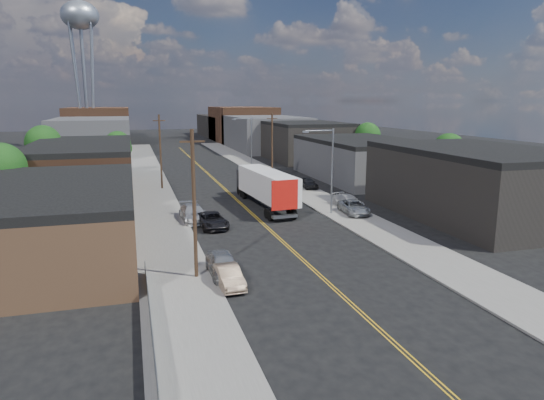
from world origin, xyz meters
TOP-DOWN VIEW (x-y plane):
  - ground at (0.00, 60.00)m, footprint 260.00×260.00m
  - centerline at (0.00, 45.00)m, footprint 0.32×120.00m
  - sidewalk_left at (-9.50, 45.00)m, footprint 5.00×140.00m
  - sidewalk_right at (9.50, 45.00)m, footprint 5.00×140.00m
  - warehouse_tan at (-18.00, 18.00)m, footprint 12.00×22.00m
  - warehouse_brown at (-18.00, 44.00)m, footprint 12.00×26.00m
  - industrial_right_a at (21.99, 20.00)m, footprint 14.00×22.00m
  - industrial_right_b at (22.00, 46.00)m, footprint 14.00×24.00m
  - industrial_right_c at (22.00, 72.00)m, footprint 14.00×22.00m
  - skyline_left_a at (-20.00, 95.00)m, footprint 16.00×30.00m
  - skyline_right_a at (20.00, 95.00)m, footprint 16.00×30.00m
  - skyline_left_b at (-20.00, 120.00)m, footprint 16.00×26.00m
  - skyline_right_b at (20.00, 120.00)m, footprint 16.00×26.00m
  - skyline_left_c at (-20.00, 140.00)m, footprint 16.00×40.00m
  - skyline_right_c at (20.00, 140.00)m, footprint 16.00×40.00m
  - water_tower at (-22.00, 110.00)m, footprint 9.00×9.00m
  - streetlight_near at (7.60, 25.00)m, footprint 3.39×0.25m
  - streetlight_far at (7.60, 60.00)m, footprint 3.39×0.25m
  - utility_pole_left_near at (-8.20, 10.00)m, footprint 1.60×0.26m
  - utility_pole_left_far at (-8.20, 45.00)m, footprint 1.60×0.26m
  - utility_pole_right at (8.20, 48.00)m, footprint 1.60×0.26m
  - chainlink_fence at (-11.50, 3.50)m, footprint 0.05×16.00m
  - tree_left_near at (-23.94, 30.00)m, footprint 4.85×4.76m
  - tree_left_mid at (-23.94, 55.00)m, footprint 5.10×5.04m
  - tree_left_far at (-13.94, 62.00)m, footprint 4.35×4.20m
  - tree_right_near at (30.06, 36.00)m, footprint 4.60×4.48m
  - tree_right_far at (30.06, 60.00)m, footprint 4.85×4.76m
  - semi_truck at (2.21, 30.98)m, footprint 3.72×16.26m
  - car_left_a at (-6.40, 10.00)m, footprint 1.95×4.80m
  - car_left_b at (-6.40, 8.00)m, footprint 1.62×4.13m
  - car_left_c at (-5.00, 22.99)m, footprint 2.79×5.34m
  - car_left_d at (-6.40, 26.00)m, footprint 2.55×5.72m
  - car_right_lot_a at (10.12, 23.94)m, footprint 2.82×5.24m
  - car_right_lot_b at (11.00, 27.24)m, footprint 2.56×4.81m
  - car_right_lot_c at (10.78, 39.58)m, footprint 1.89×4.33m

SIDE VIEW (x-z plane):
  - ground at x=0.00m, z-range 0.00..0.00m
  - centerline at x=0.00m, z-range 0.00..0.01m
  - sidewalk_left at x=-9.50m, z-range 0.00..0.15m
  - sidewalk_right at x=9.50m, z-range 0.00..0.15m
  - chainlink_fence at x=-11.50m, z-range 0.04..1.27m
  - car_left_b at x=-6.40m, z-range 0.00..1.34m
  - car_left_c at x=-5.00m, z-range 0.00..1.44m
  - car_right_lot_b at x=11.00m, z-range 0.15..1.48m
  - car_left_d at x=-6.40m, z-range 0.00..1.63m
  - car_left_a at x=-6.40m, z-range 0.00..1.63m
  - car_right_lot_a at x=10.12m, z-range 0.15..1.55m
  - car_right_lot_c at x=10.78m, z-range 0.15..1.60m
  - semi_truck at x=2.21m, z-range 0.29..4.51m
  - warehouse_tan at x=-18.00m, z-range 0.00..5.60m
  - industrial_right_b at x=22.00m, z-range 0.00..6.10m
  - warehouse_brown at x=-18.00m, z-range 0.00..6.60m
  - skyline_left_c at x=-20.00m, z-range 0.00..7.00m
  - skyline_right_c at x=20.00m, z-range 0.00..7.00m
  - industrial_right_a at x=21.99m, z-range 0.00..7.10m
  - industrial_right_c at x=22.00m, z-range 0.00..7.60m
  - skyline_left_a at x=-20.00m, z-range 0.00..8.00m
  - skyline_right_a at x=20.00m, z-range 0.00..8.00m
  - tree_left_far at x=-13.94m, z-range 1.08..8.05m
  - tree_right_near at x=30.06m, z-range 1.15..8.59m
  - skyline_left_b at x=-20.00m, z-range 0.00..10.00m
  - skyline_right_b at x=20.00m, z-range 0.00..10.00m
  - utility_pole_left_near at x=-8.20m, z-range 0.14..10.14m
  - utility_pole_left_far at x=-8.20m, z-range 0.14..10.14m
  - utility_pole_right at x=8.20m, z-range 0.14..10.14m
  - tree_left_near at x=-23.94m, z-range 1.22..9.13m
  - tree_right_far at x=30.06m, z-range 1.22..9.13m
  - streetlight_near at x=7.60m, z-range 0.83..9.83m
  - streetlight_far at x=7.60m, z-range 0.83..9.83m
  - tree_left_mid at x=-23.94m, z-range 1.30..9.67m
  - water_tower at x=-22.00m, z-range 12.20..49.10m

